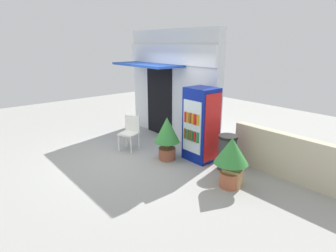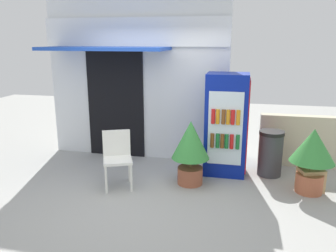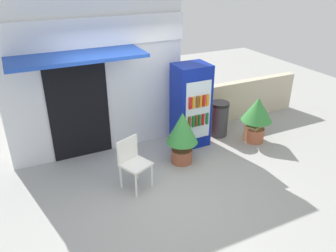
{
  "view_description": "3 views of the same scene",
  "coord_description": "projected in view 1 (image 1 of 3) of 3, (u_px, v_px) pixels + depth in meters",
  "views": [
    {
      "loc": [
        5.57,
        -3.53,
        2.71
      ],
      "look_at": [
        0.71,
        0.56,
        0.82
      ],
      "focal_mm": 29.78,
      "sensor_mm": 36.0,
      "label": 1
    },
    {
      "loc": [
        1.5,
        -4.59,
        2.28
      ],
      "look_at": [
        0.36,
        0.6,
        0.92
      ],
      "focal_mm": 36.18,
      "sensor_mm": 36.0,
      "label": 2
    },
    {
      "loc": [
        -1.92,
        -4.43,
        3.51
      ],
      "look_at": [
        0.48,
        0.55,
        0.81
      ],
      "focal_mm": 35.64,
      "sensor_mm": 36.0,
      "label": 3
    }
  ],
  "objects": [
    {
      "name": "cardboard_box",
      "position": [
        233.0,
        177.0,
        5.46
      ],
      "size": [
        0.43,
        0.38,
        0.36
      ],
      "primitive_type": "cube",
      "rotation": [
        0.0,
        0.0,
        0.32
      ],
      "color": "tan",
      "rests_on": "ground"
    },
    {
      "name": "stone_boundary_wall",
      "position": [
        294.0,
        159.0,
        5.6
      ],
      "size": [
        2.77,
        0.21,
        0.95
      ],
      "primitive_type": "cube",
      "color": "beige",
      "rests_on": "ground"
    },
    {
      "name": "potted_plant_curbside",
      "position": [
        231.0,
        156.0,
        5.31
      ],
      "size": [
        0.66,
        0.66,
        1.01
      ],
      "color": "#AD5B3D",
      "rests_on": "ground"
    },
    {
      "name": "ground",
      "position": [
        133.0,
        155.0,
        7.04
      ],
      "size": [
        16.0,
        16.0,
        0.0
      ],
      "primitive_type": "plane",
      "color": "#A3A39E"
    },
    {
      "name": "trash_bin",
      "position": [
        227.0,
        152.0,
        6.15
      ],
      "size": [
        0.42,
        0.42,
        0.79
      ],
      "color": "#38383D",
      "rests_on": "ground"
    },
    {
      "name": "storefront_building",
      "position": [
        171.0,
        84.0,
        8.01
      ],
      "size": [
        3.52,
        1.18,
        3.08
      ],
      "color": "silver",
      "rests_on": "ground"
    },
    {
      "name": "plastic_chair",
      "position": [
        130.0,
        130.0,
        7.27
      ],
      "size": [
        0.57,
        0.57,
        0.89
      ],
      "color": "white",
      "rests_on": "ground"
    },
    {
      "name": "drink_cooler",
      "position": [
        201.0,
        125.0,
        6.53
      ],
      "size": [
        0.72,
        0.64,
        1.74
      ],
      "color": "navy",
      "rests_on": "ground"
    },
    {
      "name": "potted_plant_near_shop",
      "position": [
        167.0,
        134.0,
        6.61
      ],
      "size": [
        0.61,
        0.61,
        1.05
      ],
      "color": "#995138",
      "rests_on": "ground"
    }
  ]
}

